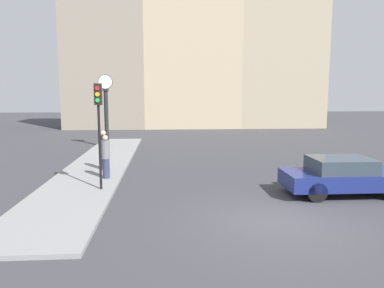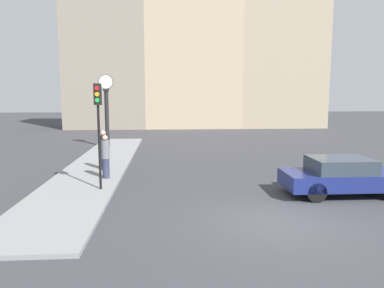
% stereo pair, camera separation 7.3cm
% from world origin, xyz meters
% --- Properties ---
extents(ground_plane, '(120.00, 120.00, 0.00)m').
position_xyz_m(ground_plane, '(0.00, 0.00, 0.00)').
color(ground_plane, '#38383D').
extents(sidewalk_corner, '(2.86, 20.68, 0.12)m').
position_xyz_m(sidewalk_corner, '(-6.41, 8.34, 0.06)').
color(sidewalk_corner, gray).
rests_on(sidewalk_corner, ground_plane).
extents(building_row, '(26.38, 5.00, 16.04)m').
position_xyz_m(building_row, '(0.14, 29.32, 7.38)').
color(building_row, gray).
rests_on(building_row, ground_plane).
extents(sedan_car, '(4.31, 1.87, 1.34)m').
position_xyz_m(sedan_car, '(3.22, 2.69, 0.69)').
color(sedan_car, navy).
rests_on(sedan_car, ground_plane).
extents(traffic_light_near, '(0.26, 0.24, 3.84)m').
position_xyz_m(traffic_light_near, '(-5.49, 3.61, 2.86)').
color(traffic_light_near, black).
rests_on(traffic_light_near, sidewalk_corner).
extents(street_clock, '(0.94, 0.35, 4.67)m').
position_xyz_m(street_clock, '(-7.02, 15.07, 2.55)').
color(street_clock, black).
rests_on(street_clock, sidewalk_corner).
extents(pedestrian_black_jacket, '(0.33, 0.33, 1.81)m').
position_xyz_m(pedestrian_black_jacket, '(-5.95, 7.16, 1.05)').
color(pedestrian_black_jacket, '#2D334C').
rests_on(pedestrian_black_jacket, sidewalk_corner).
extents(pedestrian_grey_jacket, '(0.34, 0.34, 1.79)m').
position_xyz_m(pedestrian_grey_jacket, '(-5.57, 5.39, 1.02)').
color(pedestrian_grey_jacket, '#2D334C').
rests_on(pedestrian_grey_jacket, sidewalk_corner).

